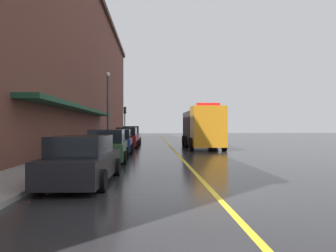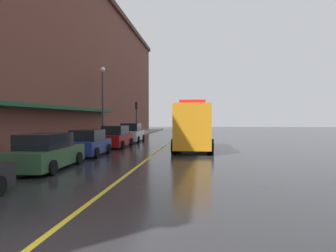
{
  "view_description": "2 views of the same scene",
  "coord_description": "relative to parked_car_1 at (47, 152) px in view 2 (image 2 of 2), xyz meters",
  "views": [
    {
      "loc": [
        -1.69,
        -8.41,
        1.82
      ],
      "look_at": [
        0.08,
        26.71,
        1.89
      ],
      "focal_mm": 34.18,
      "sensor_mm": 36.0,
      "label": 1
    },
    {
      "loc": [
        3.1,
        -4.99,
        2.37
      ],
      "look_at": [
        0.62,
        17.88,
        1.79
      ],
      "focal_mm": 32.92,
      "sensor_mm": 36.0,
      "label": 2
    }
  ],
  "objects": [
    {
      "name": "parked_car_1",
      "position": [
        0.0,
        0.0,
        0.0
      ],
      "size": [
        2.19,
        4.89,
        1.67
      ],
      "rotation": [
        0.0,
        0.0,
        1.61
      ],
      "color": "#2D5133",
      "rests_on": "ground"
    },
    {
      "name": "street_lamp_left",
      "position": [
        -1.94,
        14.13,
        3.61
      ],
      "size": [
        0.44,
        0.44,
        6.94
      ],
      "color": "#33383D",
      "rests_on": "sidewalk_left"
    },
    {
      "name": "brick_building_left",
      "position": [
        -9.68,
        15.49,
        7.35
      ],
      "size": [
        13.74,
        64.0,
        16.25
      ],
      "color": "brown",
      "rests_on": "ground"
    },
    {
      "name": "ground_plane",
      "position": [
        4.01,
        16.5,
        -0.78
      ],
      "size": [
        112.0,
        112.0,
        0.0
      ],
      "primitive_type": "plane",
      "color": "#232326"
    },
    {
      "name": "utility_truck",
      "position": [
        6.5,
        9.54,
        0.92
      ],
      "size": [
        2.83,
        7.61,
        3.58
      ],
      "rotation": [
        0.0,
        0.0,
        -1.56
      ],
      "color": "orange",
      "rests_on": "ground"
    },
    {
      "name": "parked_car_4",
      "position": [
        0.12,
        16.89,
        0.08
      ],
      "size": [
        2.12,
        4.49,
        1.87
      ],
      "rotation": [
        0.0,
        0.0,
        1.59
      ],
      "color": "silver",
      "rests_on": "ground"
    },
    {
      "name": "traffic_light_near",
      "position": [
        -1.28,
        25.86,
        2.37
      ],
      "size": [
        0.38,
        0.36,
        4.3
      ],
      "color": "#232326",
      "rests_on": "sidewalk_left"
    },
    {
      "name": "parking_meter_1",
      "position": [
        -1.34,
        6.2,
        0.28
      ],
      "size": [
        0.14,
        0.18,
        1.33
      ],
      "color": "#4C4C51",
      "rests_on": "sidewalk_left"
    },
    {
      "name": "parked_car_2",
      "position": [
        0.0,
        5.31,
        -0.01
      ],
      "size": [
        2.09,
        4.15,
        1.65
      ],
      "rotation": [
        0.0,
        0.0,
        1.59
      ],
      "color": "navy",
      "rests_on": "ground"
    },
    {
      "name": "sidewalk_left",
      "position": [
        -2.19,
        16.5,
        -0.71
      ],
      "size": [
        2.4,
        70.0,
        0.15
      ],
      "primitive_type": "cube",
      "color": "gray",
      "rests_on": "ground"
    },
    {
      "name": "parked_car_3",
      "position": [
        0.14,
        11.1,
        0.04
      ],
      "size": [
        2.07,
        4.62,
        1.76
      ],
      "rotation": [
        0.0,
        0.0,
        1.56
      ],
      "color": "maroon",
      "rests_on": "ground"
    },
    {
      "name": "lane_center_stripe",
      "position": [
        4.01,
        16.5,
        -0.78
      ],
      "size": [
        0.16,
        70.0,
        0.01
      ],
      "primitive_type": "cube",
      "color": "gold",
      "rests_on": "ground"
    }
  ]
}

